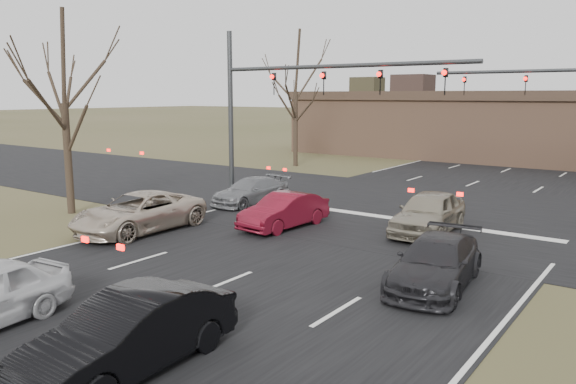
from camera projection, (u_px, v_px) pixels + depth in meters
name	position (u px, v px, depth m)	size (l,w,h in m)	color
ground	(136.00, 319.00, 12.69)	(360.00, 360.00, 0.00)	#434324
road_cross	(408.00, 210.00, 24.71)	(200.00, 14.00, 0.02)	black
building	(562.00, 127.00, 41.53)	(42.40, 10.40, 5.30)	#896249
mast_arm_near	(285.00, 93.00, 25.24)	(12.12, 0.24, 8.00)	#383A3D
tree_left_near	(61.00, 56.00, 22.97)	(5.10, 5.10, 8.50)	black
tree_left_far	(296.00, 61.00, 38.92)	(5.70, 5.70, 9.50)	black
car_silver_suv	(139.00, 212.00, 20.72)	(2.40, 5.21, 1.45)	#C0B09C
car_black_hatch	(130.00, 333.00, 10.22)	(1.52, 4.36, 1.44)	black
car_charcoal_sedan	(436.00, 263.00, 14.76)	(1.82, 4.49, 1.30)	black
car_grey_ahead	(251.00, 191.00, 25.97)	(1.70, 4.19, 1.22)	slate
car_red_ahead	(284.00, 211.00, 21.33)	(1.39, 4.00, 1.32)	maroon
car_silver_ahead	(429.00, 213.00, 20.44)	(1.83, 4.56, 1.55)	gray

